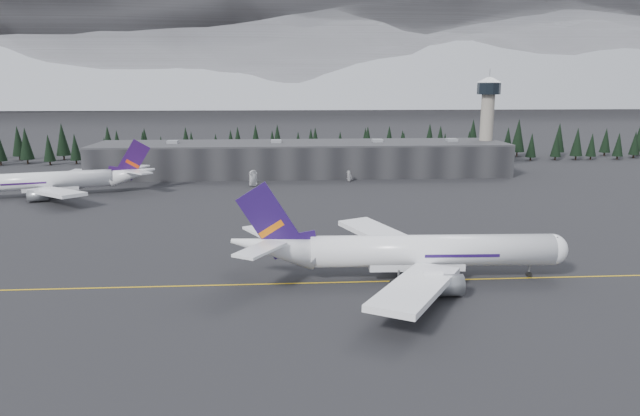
{
  "coord_description": "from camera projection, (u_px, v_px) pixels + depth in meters",
  "views": [
    {
      "loc": [
        -8.14,
        -99.0,
        34.93
      ],
      "look_at": [
        0.0,
        20.0,
        9.0
      ],
      "focal_mm": 32.0,
      "sensor_mm": 36.0,
      "label": 1
    }
  ],
  "objects": [
    {
      "name": "ground",
      "position": [
        327.0,
        279.0,
        104.48
      ],
      "size": [
        1400.0,
        1400.0,
        0.0
      ],
      "primitive_type": "plane",
      "color": "black",
      "rests_on": "ground"
    },
    {
      "name": "taxiline",
      "position": [
        328.0,
        283.0,
        102.53
      ],
      "size": [
        400.0,
        0.4,
        0.02
      ],
      "primitive_type": "cube",
      "color": "gold",
      "rests_on": "ground"
    },
    {
      "name": "terminal",
      "position": [
        302.0,
        158.0,
        225.01
      ],
      "size": [
        160.0,
        30.0,
        12.6
      ],
      "color": "black",
      "rests_on": "ground"
    },
    {
      "name": "control_tower",
      "position": [
        487.0,
        114.0,
        229.3
      ],
      "size": [
        10.0,
        10.0,
        37.7
      ],
      "color": "gray",
      "rests_on": "ground"
    },
    {
      "name": "treeline",
      "position": [
        299.0,
        146.0,
        260.82
      ],
      "size": [
        360.0,
        20.0,
        15.0
      ],
      "primitive_type": "cube",
      "color": "black",
      "rests_on": "ground"
    },
    {
      "name": "mountain_ridge",
      "position": [
        285.0,
        103.0,
        1079.37
      ],
      "size": [
        4400.0,
        900.0,
        420.0
      ],
      "primitive_type": null,
      "color": "white",
      "rests_on": "ground"
    },
    {
      "name": "jet_main",
      "position": [
        402.0,
        252.0,
        103.7
      ],
      "size": [
        62.03,
        57.21,
        18.23
      ],
      "rotation": [
        0.0,
        0.0,
        -0.03
      ],
      "color": "white",
      "rests_on": "ground"
    },
    {
      "name": "jet_parked",
      "position": [
        59.0,
        180.0,
        181.78
      ],
      "size": [
        58.09,
        52.8,
        17.44
      ],
      "rotation": [
        0.0,
        0.0,
        3.41
      ],
      "color": "silver",
      "rests_on": "ground"
    },
    {
      "name": "gse_vehicle_a",
      "position": [
        253.0,
        184.0,
        199.2
      ],
      "size": [
        4.97,
        6.33,
        1.6
      ],
      "primitive_type": "imported",
      "rotation": [
        0.0,
        0.0,
        0.47
      ],
      "color": "white",
      "rests_on": "ground"
    },
    {
      "name": "gse_vehicle_b",
      "position": [
        349.0,
        180.0,
        209.26
      ],
      "size": [
        4.39,
        2.87,
        1.39
      ],
      "primitive_type": "imported",
      "rotation": [
        0.0,
        0.0,
        -1.24
      ],
      "color": "silver",
      "rests_on": "ground"
    }
  ]
}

